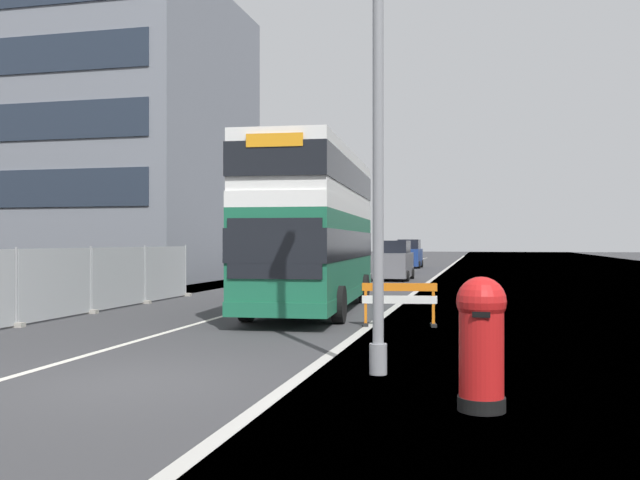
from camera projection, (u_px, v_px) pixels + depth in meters
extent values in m
cube|color=#38383A|center=(133.00, 386.00, 10.58)|extent=(140.00, 280.00, 0.10)
cube|color=#B2AFA8|center=(283.00, 391.00, 10.03)|extent=(0.24, 196.00, 0.01)
cube|color=silver|center=(13.00, 377.00, 11.07)|extent=(0.16, 168.00, 0.01)
cube|color=#196042|center=(314.00, 257.00, 21.69)|extent=(3.19, 10.85, 2.64)
cube|color=white|center=(314.00, 209.00, 21.70)|extent=(3.19, 10.85, 0.40)
cube|color=white|center=(314.00, 178.00, 21.70)|extent=(3.16, 10.74, 1.53)
cube|color=black|center=(314.00, 245.00, 21.70)|extent=(3.22, 10.95, 0.84)
cube|color=black|center=(314.00, 178.00, 21.70)|extent=(3.20, 10.90, 0.84)
cube|color=black|center=(274.00, 248.00, 16.40)|extent=(2.31, 0.21, 1.45)
cube|color=orange|center=(274.00, 140.00, 16.40)|extent=(1.38, 0.15, 0.32)
cube|color=#196042|center=(314.00, 294.00, 21.69)|extent=(3.22, 10.95, 0.36)
cylinder|color=black|center=(247.00, 303.00, 18.63)|extent=(0.36, 1.02, 1.00)
cylinder|color=black|center=(339.00, 305.00, 18.21)|extent=(0.36, 1.02, 1.00)
cylinder|color=black|center=(294.00, 288.00, 24.81)|extent=(0.36, 1.02, 1.00)
cylinder|color=black|center=(364.00, 289.00, 24.38)|extent=(0.36, 1.02, 1.00)
cylinder|color=gray|center=(378.00, 129.00, 11.27)|extent=(0.18, 0.18, 7.98)
cylinder|color=gray|center=(378.00, 359.00, 11.26)|extent=(0.29, 0.29, 0.50)
cylinder|color=black|center=(481.00, 404.00, 8.84)|extent=(0.61, 0.61, 0.18)
cylinder|color=red|center=(481.00, 349.00, 8.84)|extent=(0.57, 0.57, 1.22)
sphere|color=red|center=(481.00, 301.00, 8.84)|extent=(0.63, 0.63, 0.63)
cube|color=black|center=(481.00, 315.00, 8.55)|extent=(0.22, 0.03, 0.07)
cube|color=orange|center=(399.00, 287.00, 17.62)|extent=(1.89, 0.39, 0.20)
cube|color=white|center=(399.00, 300.00, 17.62)|extent=(1.89, 0.39, 0.20)
cube|color=orange|center=(366.00, 307.00, 17.68)|extent=(0.08, 0.08, 1.00)
cube|color=black|center=(366.00, 325.00, 17.67)|extent=(0.21, 0.46, 0.08)
cube|color=orange|center=(433.00, 307.00, 17.56)|extent=(0.08, 0.08, 1.00)
cube|color=black|center=(433.00, 325.00, 17.56)|extent=(0.21, 0.46, 0.08)
cube|color=#A8AAAD|center=(57.00, 283.00, 19.10)|extent=(0.04, 3.26, 1.93)
cube|color=#A8AAAD|center=(120.00, 277.00, 22.41)|extent=(0.04, 3.26, 1.93)
cube|color=#A8AAAD|center=(166.00, 272.00, 25.72)|extent=(0.04, 3.26, 1.93)
cylinder|color=#939699|center=(16.00, 287.00, 17.45)|extent=(0.06, 0.06, 2.03)
cube|color=gray|center=(16.00, 325.00, 17.44)|extent=(0.44, 0.20, 0.12)
cylinder|color=#939699|center=(91.00, 280.00, 20.75)|extent=(0.06, 0.06, 2.03)
cube|color=gray|center=(91.00, 312.00, 20.75)|extent=(0.44, 0.20, 0.12)
cylinder|color=#939699|center=(145.00, 275.00, 24.06)|extent=(0.06, 0.06, 2.03)
cube|color=gray|center=(145.00, 302.00, 24.06)|extent=(0.44, 0.20, 0.12)
cylinder|color=#939699|center=(186.00, 271.00, 27.37)|extent=(0.06, 0.06, 2.03)
cube|color=gray|center=(186.00, 295.00, 27.37)|extent=(0.44, 0.20, 0.12)
cube|color=slate|center=(394.00, 265.00, 38.80)|extent=(1.80, 4.35, 1.34)
cube|color=black|center=(394.00, 247.00, 38.80)|extent=(1.66, 2.39, 0.70)
cylinder|color=black|center=(412.00, 274.00, 39.90)|extent=(0.20, 0.60, 0.60)
cylinder|color=black|center=(381.00, 273.00, 40.32)|extent=(0.20, 0.60, 0.60)
cylinder|color=black|center=(407.00, 276.00, 37.28)|extent=(0.20, 0.60, 0.60)
cylinder|color=black|center=(374.00, 276.00, 37.69)|extent=(0.20, 0.60, 0.60)
cube|color=navy|center=(395.00, 262.00, 47.84)|extent=(1.87, 4.12, 1.11)
cube|color=black|center=(395.00, 248.00, 47.84)|extent=(1.72, 2.27, 0.78)
cylinder|color=black|center=(411.00, 268.00, 48.87)|extent=(0.20, 0.60, 0.60)
cylinder|color=black|center=(384.00, 268.00, 49.30)|extent=(0.20, 0.60, 0.60)
cylinder|color=black|center=(407.00, 269.00, 46.38)|extent=(0.20, 0.60, 0.60)
cylinder|color=black|center=(379.00, 269.00, 46.81)|extent=(0.20, 0.60, 0.60)
cube|color=navy|center=(409.00, 257.00, 56.64)|extent=(1.81, 4.13, 1.37)
cube|color=black|center=(409.00, 244.00, 56.64)|extent=(1.67, 2.27, 0.77)
cylinder|color=black|center=(422.00, 264.00, 57.67)|extent=(0.20, 0.60, 0.60)
cylinder|color=black|center=(400.00, 264.00, 58.09)|extent=(0.20, 0.60, 0.60)
cylinder|color=black|center=(419.00, 265.00, 55.18)|extent=(0.20, 0.60, 0.60)
cylinder|color=black|center=(396.00, 265.00, 55.60)|extent=(0.20, 0.60, 0.60)
cylinder|color=#4C3D2D|center=(216.00, 249.00, 46.70)|extent=(0.39, 0.39, 3.28)
cylinder|color=#4C3D2D|center=(223.00, 216.00, 46.46)|extent=(1.15, 0.39, 1.58)
cylinder|color=#4C3D2D|center=(225.00, 224.00, 47.28)|extent=(0.95, 1.52, 1.71)
cylinder|color=#4C3D2D|center=(217.00, 224.00, 47.69)|extent=(0.87, 2.00, 1.40)
cylinder|color=#4C3D2D|center=(208.00, 224.00, 47.03)|extent=(1.48, 0.59, 2.08)
cylinder|color=#4C3D2D|center=(210.00, 223.00, 46.20)|extent=(0.63, 1.32, 1.87)
cylinder|color=#4C3D2D|center=(216.00, 234.00, 46.17)|extent=(0.51, 1.15, 0.82)
cylinder|color=#4C3D2D|center=(222.00, 248.00, 47.49)|extent=(0.31, 0.31, 3.47)
cylinder|color=#4C3D2D|center=(230.00, 232.00, 47.14)|extent=(1.48, 0.51, 1.50)
cylinder|color=#4C3D2D|center=(225.00, 219.00, 48.18)|extent=(0.17, 1.47, 1.11)
cylinder|color=#4C3D2D|center=(214.00, 237.00, 47.57)|extent=(1.11, 0.18, 0.90)
cylinder|color=#4C3D2D|center=(218.00, 229.00, 47.07)|extent=(0.28, 1.02, 1.49)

